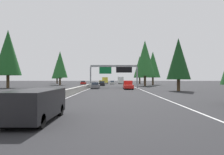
# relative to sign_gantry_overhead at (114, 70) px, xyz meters

# --- Properties ---
(ground_plane) EXTENTS (320.00, 320.00, 0.00)m
(ground_plane) POSITION_rel_sign_gantry_overhead_xyz_m (8.23, 6.04, -4.70)
(ground_plane) COLOR #262628
(median_barrier) EXTENTS (180.00, 0.56, 0.90)m
(median_barrier) POSITION_rel_sign_gantry_overhead_xyz_m (28.23, 6.34, -4.25)
(median_barrier) COLOR #9E9B93
(median_barrier) RESTS_ON ground
(shoulder_stripe_right) EXTENTS (160.00, 0.16, 0.01)m
(shoulder_stripe_right) POSITION_rel_sign_gantry_overhead_xyz_m (18.23, -5.48, -4.69)
(shoulder_stripe_right) COLOR silver
(shoulder_stripe_right) RESTS_ON ground
(shoulder_stripe_median) EXTENTS (160.00, 0.16, 0.01)m
(shoulder_stripe_median) POSITION_rel_sign_gantry_overhead_xyz_m (18.23, 5.79, -4.69)
(shoulder_stripe_median) COLOR silver
(shoulder_stripe_median) RESTS_ON ground
(sign_gantry_overhead) EXTENTS (0.50, 12.68, 5.90)m
(sign_gantry_overhead) POSITION_rel_sign_gantry_overhead_xyz_m (0.00, 0.00, 0.00)
(sign_gantry_overhead) COLOR gray
(sign_gantry_overhead) RESTS_ON ground
(minivan_mid_center) EXTENTS (5.00, 1.95, 1.69)m
(minivan_mid_center) POSITION_rel_sign_gantry_overhead_xyz_m (-43.34, 4.43, -3.75)
(minivan_mid_center) COLOR black
(minivan_mid_center) RESTS_ON ground
(pickup_mid_left) EXTENTS (5.60, 2.00, 1.86)m
(pickup_mid_left) POSITION_rel_sign_gantry_overhead_xyz_m (-8.93, -2.96, -3.78)
(pickup_mid_left) COLOR red
(pickup_mid_left) RESTS_ON ground
(sedan_near_center) EXTENTS (4.40, 1.80, 1.47)m
(sedan_near_center) POSITION_rel_sign_gantry_overhead_xyz_m (-6.94, 4.44, -4.02)
(sedan_near_center) COLOR slate
(sedan_near_center) RESTS_ON ground
(bus_near_right) EXTENTS (11.50, 2.55, 3.10)m
(bus_near_right) POSITION_rel_sign_gantry_overhead_xyz_m (43.86, -3.12, -2.98)
(bus_near_right) COLOR white
(bus_near_right) RESTS_ON ground
(box_truck_far_left) EXTENTS (8.50, 2.40, 2.95)m
(box_truck_far_left) POSITION_rel_sign_gantry_overhead_xyz_m (41.09, 4.08, -3.09)
(box_truck_far_left) COLOR gold
(box_truck_far_left) RESTS_ON ground
(sedan_far_right) EXTENTS (4.40, 1.80, 1.47)m
(sedan_far_right) POSITION_rel_sign_gantry_overhead_xyz_m (32.07, 0.73, -4.02)
(sedan_far_right) COLOR silver
(sedan_far_right) RESTS_ON ground
(sedan_mid_right) EXTENTS (4.40, 1.80, 1.47)m
(sedan_mid_right) POSITION_rel_sign_gantry_overhead_xyz_m (12.39, 4.01, -4.02)
(sedan_mid_right) COLOR black
(sedan_mid_right) RESTS_ON ground
(minivan_distant_a) EXTENTS (5.00, 1.95, 1.69)m
(minivan_distant_a) POSITION_rel_sign_gantry_overhead_xyz_m (21.06, 4.38, -3.75)
(minivan_distant_a) COLOR #AD931E
(minivan_distant_a) RESTS_ON ground
(oncoming_near) EXTENTS (4.40, 1.80, 1.47)m
(oncoming_near) POSITION_rel_sign_gantry_overhead_xyz_m (27.98, 12.33, -4.02)
(oncoming_near) COLOR red
(oncoming_near) RESTS_ON ground
(conifer_right_near) EXTENTS (4.31, 4.31, 9.80)m
(conifer_right_near) POSITION_rel_sign_gantry_overhead_xyz_m (-16.42, -11.72, 1.26)
(conifer_right_near) COLOR #4C3823
(conifer_right_near) RESTS_ON ground
(conifer_right_mid) EXTENTS (6.35, 6.35, 14.43)m
(conifer_right_mid) POSITION_rel_sign_gantry_overhead_xyz_m (10.64, -9.69, 4.08)
(conifer_right_mid) COLOR #4C3823
(conifer_right_mid) RESTS_ON ground
(conifer_right_far) EXTENTS (5.48, 5.48, 12.46)m
(conifer_right_far) POSITION_rel_sign_gantry_overhead_xyz_m (21.97, -14.37, 2.88)
(conifer_right_far) COLOR #4C3823
(conifer_right_far) RESTS_ON ground
(conifer_right_distant) EXTENTS (5.55, 5.55, 12.62)m
(conifer_right_distant) POSITION_rel_sign_gantry_overhead_xyz_m (38.44, -11.60, 2.98)
(conifer_right_distant) COLOR #4C3823
(conifer_right_distant) RESTS_ON ground
(conifer_left_near) EXTENTS (6.27, 6.27, 14.25)m
(conifer_left_near) POSITION_rel_sign_gantry_overhead_xyz_m (-4.41, 26.04, 3.97)
(conifer_left_near) COLOR #4C3823
(conifer_left_near) RESTS_ON ground
(conifer_left_mid) EXTENTS (5.35, 5.35, 12.15)m
(conifer_left_mid) POSITION_rel_sign_gantry_overhead_xyz_m (18.70, 19.32, 2.69)
(conifer_left_mid) COLOR #4C3823
(conifer_left_mid) RESTS_ON ground
(conifer_left_far) EXTENTS (4.73, 4.73, 10.75)m
(conifer_left_far) POSITION_rel_sign_gantry_overhead_xyz_m (38.81, 25.89, 1.84)
(conifer_left_far) COLOR #4C3823
(conifer_left_far) RESTS_ON ground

